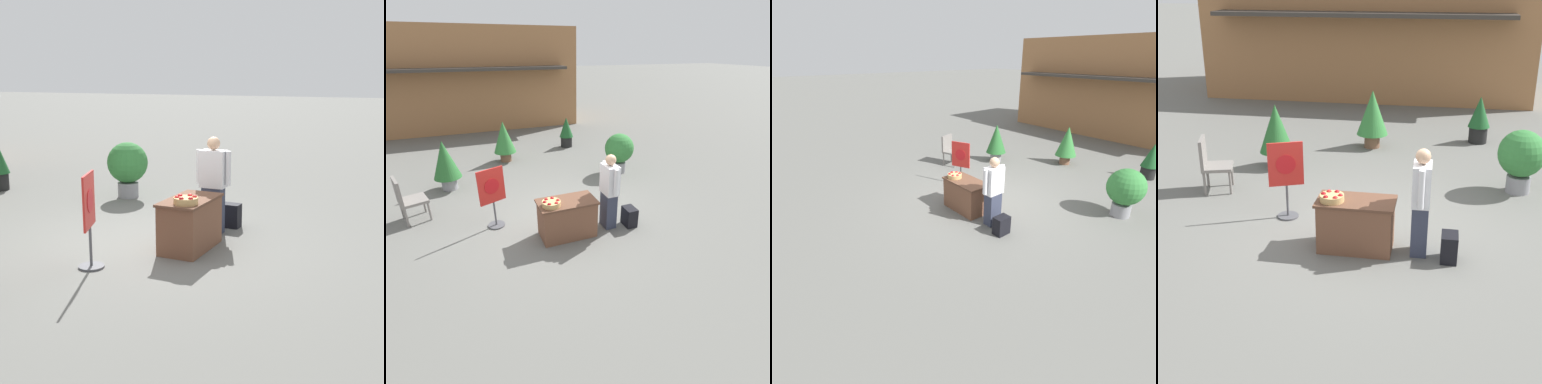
% 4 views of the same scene
% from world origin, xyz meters
% --- Properties ---
extents(ground_plane, '(120.00, 120.00, 0.00)m').
position_xyz_m(ground_plane, '(0.00, 0.00, 0.00)').
color(ground_plane, slate).
extents(storefront_building, '(10.41, 5.34, 4.41)m').
position_xyz_m(storefront_building, '(-1.44, 10.88, 2.21)').
color(storefront_building, '#9E6B42').
rests_on(storefront_building, ground_plane).
extents(display_table, '(1.17, 0.64, 0.79)m').
position_xyz_m(display_table, '(-0.06, -0.73, 0.40)').
color(display_table, brown).
rests_on(display_table, ground_plane).
extents(apple_basket, '(0.36, 0.36, 0.13)m').
position_xyz_m(apple_basket, '(-0.40, -0.82, 0.85)').
color(apple_basket, tan).
rests_on(apple_basket, display_table).
extents(person_visitor, '(0.27, 0.61, 1.63)m').
position_xyz_m(person_visitor, '(0.88, -0.72, 0.83)').
color(person_visitor, '#33384C').
rests_on(person_visitor, ground_plane).
extents(backpack, '(0.24, 0.34, 0.42)m').
position_xyz_m(backpack, '(1.33, -0.86, 0.21)').
color(backpack, black).
rests_on(backpack, ground_plane).
extents(poster_board, '(0.55, 0.36, 1.33)m').
position_xyz_m(poster_board, '(-1.39, 0.16, 0.73)').
color(poster_board, '#4C4C51').
rests_on(poster_board, ground_plane).
extents(patio_chair, '(0.69, 0.69, 1.04)m').
position_xyz_m(patio_chair, '(-3.13, 1.07, 0.58)').
color(patio_chair, gray).
rests_on(patio_chair, ground_plane).
extents(potted_plant_far_left, '(0.73, 0.73, 1.36)m').
position_xyz_m(potted_plant_far_left, '(-0.51, 4.30, 0.79)').
color(potted_plant_far_left, brown).
rests_on(potted_plant_far_left, ground_plane).
extents(potted_plant_near_right, '(0.72, 0.72, 1.36)m').
position_xyz_m(potted_plant_near_right, '(-2.32, 2.57, 0.79)').
color(potted_plant_near_right, gray).
rests_on(potted_plant_near_right, ground_plane).
extents(potted_plant_near_left, '(0.88, 0.88, 1.21)m').
position_xyz_m(potted_plant_near_left, '(2.60, 2.01, 0.71)').
color(potted_plant_near_left, gray).
rests_on(potted_plant_near_left, ground_plane).
extents(potted_plant_far_right, '(0.53, 0.53, 1.14)m').
position_xyz_m(potted_plant_far_right, '(1.98, 5.13, 0.61)').
color(potted_plant_far_right, black).
rests_on(potted_plant_far_right, ground_plane).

